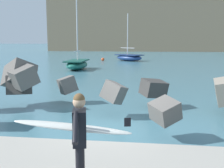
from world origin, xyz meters
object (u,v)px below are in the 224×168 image
Objects in this scene: boat_near_left at (77,64)px; mooring_buoy_middle at (103,59)px; boat_mid_left at (129,57)px; surfer_with_board at (78,135)px.

boat_near_left reaches higher than mooring_buoy_middle.
boat_near_left is 17.30× the size of mooring_buoy_middle.
boat_mid_left is (4.25, 12.07, -0.04)m from boat_near_left.
surfer_with_board is 4.82× the size of mooring_buoy_middle.
mooring_buoy_middle is at bearing -168.73° from boat_mid_left.
boat_mid_left is at bearing 92.56° from surfer_with_board.
boat_mid_left reaches higher than surfer_with_board.
surfer_with_board is 22.80m from boat_near_left.
boat_near_left is at bearing -93.43° from mooring_buoy_middle.
boat_mid_left is at bearing 70.60° from boat_near_left.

